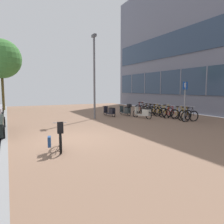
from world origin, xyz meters
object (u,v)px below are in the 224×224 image
(bicycle_rack_05, at_px, (161,112))
(scooter_near, at_px, (126,110))
(bicycle_rack_07, at_px, (152,110))
(lamp_post, at_px, (94,73))
(bicycle_rack_09, at_px, (144,109))
(bicycle_rack_03, at_px, (170,114))
(bicycle_rack_08, at_px, (148,110))
(bicycle_rack_06, at_px, (156,111))
(scooter_mid, at_px, (144,113))
(bicycle_foreground, at_px, (59,139))
(bicycle_rack_10, at_px, (141,108))
(scooter_far, at_px, (110,111))
(bicycle_rack_02, at_px, (179,114))
(bicycle_rack_01, at_px, (185,115))
(parking_sign, at_px, (185,97))
(bicycle_rack_00, at_px, (190,116))
(bicycle_rack_04, at_px, (166,112))
(street_tree, at_px, (1,59))

(bicycle_rack_05, bearing_deg, scooter_near, 145.31)
(bicycle_rack_07, height_order, lamp_post, lamp_post)
(bicycle_rack_09, bearing_deg, bicycle_rack_05, -91.99)
(bicycle_rack_03, xyz_separation_m, bicycle_rack_08, (0.19, 3.04, 0.01))
(bicycle_rack_06, xyz_separation_m, bicycle_rack_09, (0.11, 1.82, 0.00))
(scooter_mid, relative_size, lamp_post, 0.31)
(bicycle_foreground, relative_size, lamp_post, 0.23)
(bicycle_rack_10, distance_m, scooter_far, 4.02)
(bicycle_rack_02, height_order, scooter_near, scooter_near)
(bicycle_rack_01, relative_size, parking_sign, 0.53)
(bicycle_rack_00, bearing_deg, bicycle_rack_04, 86.98)
(bicycle_rack_03, height_order, street_tree, street_tree)
(street_tree, bearing_deg, scooter_near, -43.78)
(bicycle_rack_06, bearing_deg, bicycle_rack_07, 81.08)
(bicycle_rack_01, relative_size, bicycle_rack_02, 1.00)
(bicycle_foreground, distance_m, bicycle_rack_02, 10.26)
(bicycle_rack_10, bearing_deg, bicycle_rack_05, -93.29)
(bicycle_rack_02, relative_size, scooter_mid, 0.76)
(bicycle_rack_09, bearing_deg, bicycle_rack_10, 81.53)
(scooter_mid, relative_size, scooter_far, 0.98)
(bicycle_rack_08, bearing_deg, bicycle_rack_02, -88.57)
(scooter_far, xyz_separation_m, street_tree, (-7.48, 8.37, 4.58))
(bicycle_rack_05, relative_size, scooter_near, 0.69)
(bicycle_foreground, bearing_deg, scooter_mid, 37.09)
(bicycle_rack_00, xyz_separation_m, parking_sign, (-0.31, 0.19, 1.24))
(street_tree, bearing_deg, scooter_mid, -49.02)
(scooter_near, height_order, parking_sign, parking_sign)
(bicycle_rack_09, bearing_deg, bicycle_foreground, -137.87)
(bicycle_rack_08, bearing_deg, lamp_post, -170.93)
(bicycle_rack_00, distance_m, bicycle_rack_10, 6.09)
(bicycle_rack_04, bearing_deg, bicycle_rack_09, 89.05)
(bicycle_rack_02, bearing_deg, parking_sign, -118.95)
(bicycle_foreground, xyz_separation_m, scooter_near, (6.99, 7.51, 0.05))
(bicycle_rack_07, bearing_deg, bicycle_rack_09, 89.37)
(bicycle_rack_01, xyz_separation_m, bicycle_rack_05, (-0.08, 2.43, -0.03))
(bicycle_rack_02, relative_size, bicycle_rack_07, 1.04)
(bicycle_rack_08, xyz_separation_m, lamp_post, (-5.24, -0.84, 2.92))
(bicycle_rack_06, height_order, bicycle_rack_07, bicycle_rack_06)
(scooter_far, bearing_deg, bicycle_rack_00, -53.21)
(scooter_near, bearing_deg, lamp_post, -169.42)
(bicycle_rack_02, xyz_separation_m, street_tree, (-11.25, 11.85, 4.62))
(bicycle_rack_05, xyz_separation_m, bicycle_rack_08, (0.08, 1.82, 0.01))
(bicycle_rack_03, relative_size, scooter_far, 0.71)
(bicycle_rack_03, bearing_deg, scooter_near, 127.46)
(bicycle_rack_00, height_order, bicycle_rack_02, bicycle_rack_00)
(scooter_far, bearing_deg, bicycle_rack_03, -39.39)
(bicycle_rack_01, bearing_deg, bicycle_rack_05, 91.93)
(bicycle_foreground, distance_m, bicycle_rack_10, 13.01)
(bicycle_foreground, relative_size, scooter_mid, 0.75)
(scooter_near, bearing_deg, bicycle_rack_04, -43.57)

